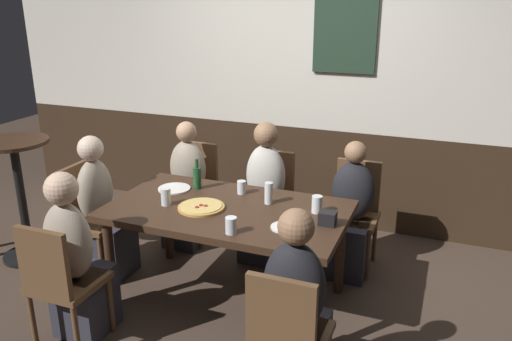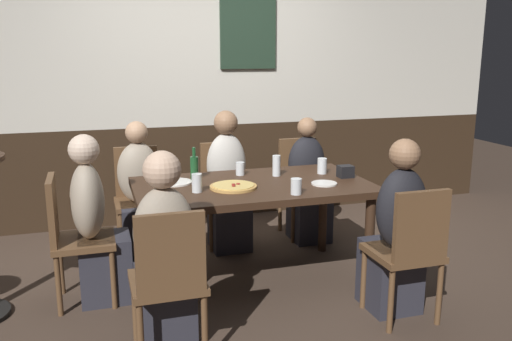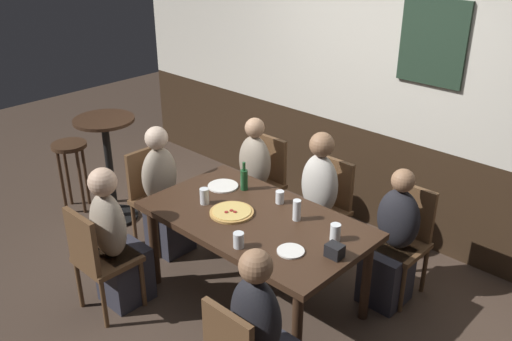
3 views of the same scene
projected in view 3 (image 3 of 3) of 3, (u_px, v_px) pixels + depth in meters
name	position (u px, v px, depth m)	size (l,w,h in m)	color
ground_plane	(255.00, 298.00, 4.39)	(12.00, 12.00, 0.00)	#423328
wall_back	(383.00, 94.00, 4.92)	(6.40, 0.13, 2.60)	#332316
dining_table	(255.00, 226.00, 4.11)	(1.68, 0.95, 0.74)	#382316
chair_left_near	(98.00, 256.00, 4.05)	(0.40, 0.40, 0.88)	brown
chair_right_far	(403.00, 235.00, 4.30)	(0.40, 0.40, 0.88)	brown
chair_left_far	(263.00, 178.00, 5.22)	(0.40, 0.40, 0.88)	brown
chair_mid_far	(327.00, 204.00, 4.76)	(0.40, 0.40, 0.88)	brown
chair_head_west	(153.00, 192.00, 4.96)	(0.40, 0.40, 0.88)	brown
person_left_near	(117.00, 247.00, 4.15)	(0.34, 0.37, 1.16)	#2D2D38
person_right_far	(392.00, 248.00, 4.21)	(0.34, 0.37, 1.10)	#2D2D38
person_left_far	(251.00, 186.00, 5.13)	(0.34, 0.37, 1.12)	#2D2D38
person_mid_far	(315.00, 210.00, 4.65)	(0.34, 0.37, 1.18)	#2D2D38
person_head_west	(165.00, 199.00, 4.86)	(0.37, 0.34, 1.15)	#2D2D38
pizza	(232.00, 212.00, 4.12)	(0.33, 0.33, 0.03)	tan
tumbler_water	(204.00, 197.00, 4.24)	(0.07, 0.07, 0.13)	silver
beer_glass_tall	(239.00, 241.00, 3.69)	(0.07, 0.07, 0.11)	silver
tumbler_short	(335.00, 233.00, 3.77)	(0.07, 0.07, 0.12)	silver
pint_glass_stout	(280.00, 198.00, 4.25)	(0.07, 0.07, 0.10)	silver
beer_glass_half	(297.00, 211.00, 4.01)	(0.06, 0.06, 0.16)	silver
beer_bottle_green	(244.00, 179.00, 4.44)	(0.06, 0.06, 0.24)	#194723
plate_white_large	(223.00, 186.00, 4.52)	(0.25, 0.25, 0.01)	white
plate_white_small	(291.00, 251.00, 3.66)	(0.18, 0.18, 0.01)	white
condiment_caddy	(335.00, 251.00, 3.59)	(0.11, 0.09, 0.09)	black
side_bar_table	(109.00, 161.00, 5.27)	(0.56, 0.56, 1.05)	black
bar_stool	(71.00, 158.00, 5.48)	(0.34, 0.34, 0.72)	#422B1C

